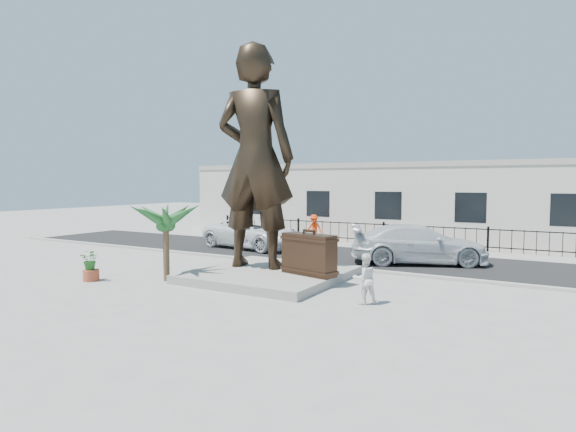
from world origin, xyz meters
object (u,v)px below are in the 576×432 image
Objects in this scene: suitcase at (309,254)px; car_white at (254,233)px; statue at (255,158)px; tourist at (365,279)px.

car_white is (-6.70, 6.44, -0.21)m from suitcase.
tourist is (5.23, -2.09, -3.72)m from statue.
suitcase is 9.29m from car_white.
car_white reaches higher than tourist.
car_white is at bearing -66.69° from statue.
car_white is at bearing 150.27° from suitcase.
statue reaches higher than suitcase.
car_white is (-4.21, 6.09, -3.65)m from statue.
statue is 1.45× the size of car_white.
car_white is at bearing -84.89° from tourist.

